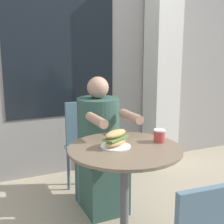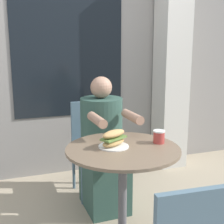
{
  "view_description": "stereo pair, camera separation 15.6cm",
  "coord_description": "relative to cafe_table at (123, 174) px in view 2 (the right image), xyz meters",
  "views": [
    {
      "loc": [
        -0.88,
        -1.78,
        1.4
      ],
      "look_at": [
        0.0,
        0.21,
        0.93
      ],
      "focal_mm": 50.0,
      "sensor_mm": 36.0,
      "label": 1
    },
    {
      "loc": [
        -0.74,
        -1.84,
        1.4
      ],
      "look_at": [
        0.0,
        0.21,
        0.93
      ],
      "focal_mm": 50.0,
      "sensor_mm": 36.0,
      "label": 2
    }
  ],
  "objects": [
    {
      "name": "sandwich_on_plate",
      "position": [
        -0.05,
        0.04,
        0.24
      ],
      "size": [
        0.21,
        0.2,
        0.12
      ],
      "rotation": [
        0.0,
        0.0,
        0.49
      ],
      "color": "white",
      "rests_on": "cafe_table"
    },
    {
      "name": "diner_chair",
      "position": [
        0.05,
        0.92,
        -0.01
      ],
      "size": [
        0.38,
        0.38,
        0.87
      ],
      "rotation": [
        0.0,
        0.0,
        3.15
      ],
      "color": "slate",
      "rests_on": "ground_plane"
    },
    {
      "name": "storefront_wall",
      "position": [
        -0.0,
        1.48,
        0.86
      ],
      "size": [
        8.0,
        0.09,
        2.8
      ],
      "color": "gray",
      "rests_on": "ground_plane"
    },
    {
      "name": "seated_diner",
      "position": [
        0.05,
        0.57,
        -0.04
      ],
      "size": [
        0.36,
        0.64,
        1.14
      ],
      "rotation": [
        0.0,
        0.0,
        3.15
      ],
      "color": "#2D4C42",
      "rests_on": "ground_plane"
    },
    {
      "name": "drink_cup",
      "position": [
        0.27,
        0.01,
        0.24
      ],
      "size": [
        0.08,
        0.08,
        0.09
      ],
      "color": "#B73D38",
      "rests_on": "cafe_table"
    },
    {
      "name": "lattice_pillar",
      "position": [
        1.09,
        1.27,
        0.66
      ],
      "size": [
        0.31,
        0.31,
        2.4
      ],
      "color": "beige",
      "rests_on": "ground_plane"
    },
    {
      "name": "cafe_table",
      "position": [
        0.0,
        0.0,
        0.0
      ],
      "size": [
        0.77,
        0.77,
        0.73
      ],
      "color": "brown",
      "rests_on": "ground_plane"
    }
  ]
}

